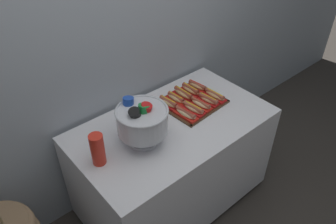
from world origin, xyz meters
name	(u,v)px	position (x,y,z in m)	size (l,w,h in m)	color
ground_plane	(172,197)	(0.00, 0.00, 0.00)	(10.00, 10.00, 0.00)	#38332D
back_wall	(126,24)	(0.00, 0.46, 1.30)	(6.00, 0.10, 2.60)	#9EA8B2
buffet_table	(173,162)	(0.00, 0.00, 0.40)	(1.33, 0.76, 0.77)	silver
serving_tray	(192,103)	(0.25, 0.08, 0.77)	(0.43, 0.39, 0.01)	#472B19
hot_dog_0	(186,114)	(0.10, -0.01, 0.80)	(0.08, 0.18, 0.06)	red
hot_dog_1	(193,109)	(0.18, -0.01, 0.80)	(0.08, 0.18, 0.06)	red
hot_dog_2	(201,104)	(0.25, 0.00, 0.80)	(0.08, 0.17, 0.06)	red
hot_dog_3	(208,100)	(0.33, 0.00, 0.80)	(0.08, 0.16, 0.06)	red
hot_dog_4	(215,95)	(0.40, 0.01, 0.80)	(0.07, 0.18, 0.06)	red
hot_dog_5	(168,103)	(0.09, 0.15, 0.80)	(0.08, 0.16, 0.06)	red
hot_dog_6	(176,99)	(0.17, 0.16, 0.80)	(0.08, 0.17, 0.06)	red
hot_dog_7	(183,94)	(0.24, 0.16, 0.80)	(0.07, 0.18, 0.06)	#B21414
hot_dog_8	(190,90)	(0.32, 0.17, 0.80)	(0.07, 0.17, 0.06)	#B21414
hot_dog_9	(197,86)	(0.39, 0.17, 0.80)	(0.08, 0.16, 0.06)	red
punch_bowl	(142,120)	(-0.26, -0.01, 0.94)	(0.31, 0.31, 0.29)	silver
cup_stack	(98,149)	(-0.55, 0.01, 0.87)	(0.08, 0.08, 0.20)	red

